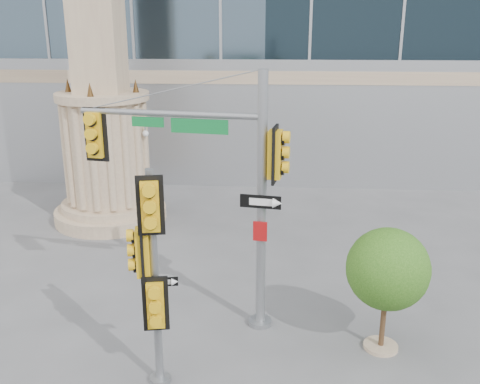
{
  "coord_description": "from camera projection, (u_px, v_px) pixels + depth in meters",
  "views": [
    {
      "loc": [
        0.55,
        -10.89,
        7.58
      ],
      "look_at": [
        -0.32,
        2.0,
        3.49
      ],
      "focal_mm": 40.0,
      "sensor_mm": 36.0,
      "label": 1
    }
  ],
  "objects": [
    {
      "name": "monument",
      "position": [
        101.0,
        81.0,
        19.96
      ],
      "size": [
        4.4,
        4.4,
        16.6
      ],
      "color": "tan",
      "rests_on": "ground"
    },
    {
      "name": "secondary_signal_pole",
      "position": [
        151.0,
        266.0,
        10.88
      ],
      "size": [
        0.89,
        0.64,
        4.88
      ],
      "rotation": [
        0.0,
        0.0,
        0.18
      ],
      "color": "slate",
      "rests_on": "ground"
    },
    {
      "name": "main_signal_pole",
      "position": [
        214.0,
        172.0,
        13.11
      ],
      "size": [
        5.07,
        1.23,
        6.59
      ],
      "rotation": [
        0.0,
        0.0,
        -0.16
      ],
      "color": "slate",
      "rests_on": "ground"
    },
    {
      "name": "street_tree",
      "position": [
        389.0,
        272.0,
        12.45
      ],
      "size": [
        1.99,
        1.94,
        3.09
      ],
      "color": "tan",
      "rests_on": "ground"
    },
    {
      "name": "ground",
      "position": [
        248.0,
        357.0,
        12.68
      ],
      "size": [
        120.0,
        120.0,
        0.0
      ],
      "primitive_type": "plane",
      "color": "#545456",
      "rests_on": "ground"
    }
  ]
}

